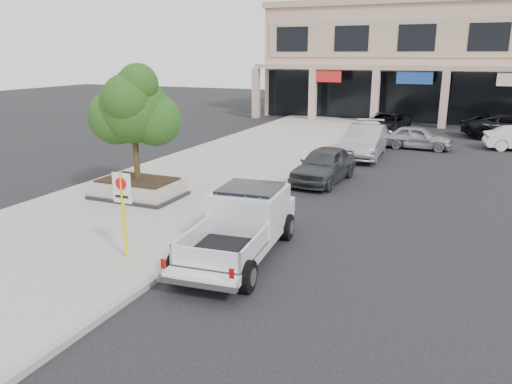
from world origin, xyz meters
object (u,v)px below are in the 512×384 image
at_px(no_parking_sign, 123,204).
at_px(curb_car_a, 324,165).
at_px(lot_car_a, 417,137).
at_px(pickup_truck, 238,227).
at_px(curb_car_c, 367,135).
at_px(planter_tree, 139,109).
at_px(planter, 138,188).
at_px(curb_car_b, 365,141).
at_px(lot_car_d, 508,126).
at_px(curb_car_d, 385,124).

xyz_separation_m(no_parking_sign, curb_car_a, (2.34, 10.43, -0.89)).
bearing_deg(no_parking_sign, lot_car_a, 75.62).
bearing_deg(pickup_truck, no_parking_sign, -154.57).
xyz_separation_m(pickup_truck, curb_car_a, (-0.19, 8.93, -0.13)).
height_order(curb_car_c, lot_car_a, curb_car_c).
bearing_deg(planter_tree, planter, -131.03).
xyz_separation_m(planter, lot_car_a, (8.37, 15.13, 0.19)).
distance_m(no_parking_sign, curb_car_b, 16.71).
xyz_separation_m(planter, planter_tree, (0.13, 0.15, 2.94)).
bearing_deg(lot_car_a, curb_car_a, 165.45).
xyz_separation_m(curb_car_a, lot_car_d, (7.76, 16.04, 0.04)).
bearing_deg(curb_car_c, lot_car_a, 0.35).
bearing_deg(pickup_truck, planter, 144.02).
bearing_deg(planter, curb_car_a, 44.69).
xyz_separation_m(planter_tree, pickup_truck, (5.63, -3.57, -2.54)).
bearing_deg(no_parking_sign, curb_car_a, 77.38).
relative_size(planter, curb_car_a, 0.73).
relative_size(planter, curb_car_d, 0.58).
height_order(curb_car_c, curb_car_d, curb_car_d).
xyz_separation_m(curb_car_a, curb_car_b, (0.49, 6.02, 0.09)).
bearing_deg(curb_car_d, lot_car_a, -54.90).
height_order(pickup_truck, curb_car_b, pickup_truck).
bearing_deg(curb_car_c, curb_car_d, 79.86).
relative_size(planter, planter_tree, 0.80).
relative_size(curb_car_a, lot_car_a, 1.12).
bearing_deg(lot_car_a, planter, 152.73).
relative_size(curb_car_a, curb_car_c, 0.90).
bearing_deg(lot_car_a, no_parking_sign, 167.32).
bearing_deg(lot_car_d, planter, 129.84).
bearing_deg(lot_car_a, curb_car_d, 32.45).
distance_m(pickup_truck, curb_car_b, 14.95).
bearing_deg(lot_car_a, pickup_truck, 173.69).
distance_m(planter, curb_car_a, 7.84).
height_order(planter, curb_car_c, curb_car_c).
height_order(no_parking_sign, lot_car_d, no_parking_sign).
xyz_separation_m(planter_tree, no_parking_sign, (3.10, -5.08, -1.78)).
xyz_separation_m(no_parking_sign, pickup_truck, (2.53, 1.51, -0.76)).
distance_m(no_parking_sign, curb_car_d, 24.51).
relative_size(curb_car_a, lot_car_d, 0.78).
xyz_separation_m(planter, lot_car_d, (13.33, 21.55, 0.30)).
xyz_separation_m(curb_car_b, curb_car_d, (-0.25, 7.90, -0.08)).
relative_size(curb_car_a, curb_car_d, 0.80).
height_order(pickup_truck, lot_car_a, pickup_truck).
relative_size(no_parking_sign, lot_car_a, 0.59).
height_order(curb_car_b, curb_car_c, curb_car_b).
bearing_deg(curb_car_c, planter_tree, -117.53).
bearing_deg(lot_car_a, curb_car_b, 149.03).
distance_m(curb_car_b, lot_car_a, 4.28).
bearing_deg(curb_car_a, lot_car_d, 68.82).
xyz_separation_m(planter_tree, curb_car_c, (5.44, 14.61, -2.71)).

